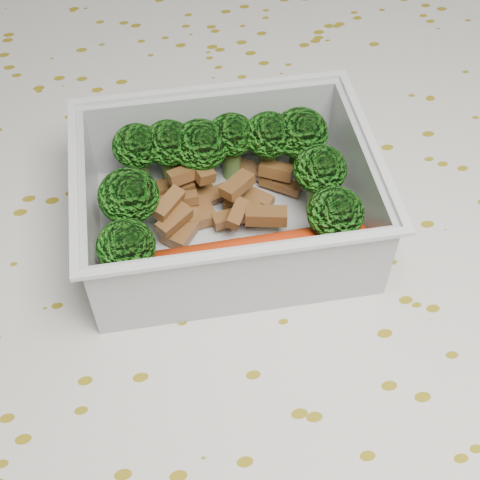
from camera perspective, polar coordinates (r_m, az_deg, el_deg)
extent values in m
cube|color=brown|center=(0.48, -0.43, -2.99)|extent=(1.40, 0.90, 0.04)
cube|color=silver|center=(0.46, -0.45, -1.31)|extent=(1.46, 0.96, 0.01)
cube|color=silver|center=(0.88, -7.05, 19.58)|extent=(1.46, 0.01, 0.18)
cube|color=silver|center=(0.47, -1.05, 1.05)|extent=(0.19, 0.15, 0.00)
cube|color=silver|center=(0.49, -2.36, 9.52)|extent=(0.18, 0.01, 0.06)
cube|color=silver|center=(0.40, 0.40, -3.36)|extent=(0.18, 0.01, 0.06)
cube|color=silver|center=(0.46, 10.04, 5.06)|extent=(0.01, 0.13, 0.06)
cube|color=silver|center=(0.44, -12.64, 2.22)|extent=(0.01, 0.13, 0.06)
cube|color=silver|center=(0.48, -2.57, 12.78)|extent=(0.19, 0.01, 0.00)
cube|color=silver|center=(0.37, 0.56, -1.12)|extent=(0.19, 0.01, 0.00)
cube|color=silver|center=(0.44, 11.22, 8.00)|extent=(0.01, 0.14, 0.00)
cube|color=silver|center=(0.42, -14.04, 4.97)|extent=(0.01, 0.14, 0.00)
cylinder|color=#608C3F|center=(0.49, -8.44, 5.72)|extent=(0.01, 0.01, 0.03)
ellipsoid|color=#2B7C1A|center=(0.47, -8.80, 7.95)|extent=(0.03, 0.03, 0.03)
cylinder|color=#608C3F|center=(0.49, -5.88, 6.00)|extent=(0.01, 0.01, 0.03)
ellipsoid|color=#2B7C1A|center=(0.47, -6.14, 8.24)|extent=(0.04, 0.04, 0.03)
cylinder|color=#608C3F|center=(0.49, -3.30, 5.82)|extent=(0.01, 0.01, 0.02)
ellipsoid|color=#2B7C1A|center=(0.47, -3.45, 8.08)|extent=(0.04, 0.04, 0.03)
cylinder|color=#608C3F|center=(0.49, -0.71, 6.72)|extent=(0.01, 0.01, 0.03)
ellipsoid|color=#2B7C1A|center=(0.47, -0.74, 8.98)|extent=(0.03, 0.03, 0.03)
cylinder|color=#608C3F|center=(0.49, 2.39, 6.71)|extent=(0.01, 0.01, 0.03)
ellipsoid|color=#2B7C1A|center=(0.47, 2.49, 8.96)|extent=(0.04, 0.04, 0.03)
cylinder|color=#608C3F|center=(0.50, 4.95, 6.84)|extent=(0.01, 0.01, 0.02)
ellipsoid|color=#2B7C1A|center=(0.48, 5.16, 9.09)|extent=(0.04, 0.04, 0.03)
cylinder|color=#608C3F|center=(0.46, -9.06, 1.53)|extent=(0.01, 0.01, 0.02)
ellipsoid|color=#2B7C1A|center=(0.44, -9.49, 3.74)|extent=(0.04, 0.04, 0.03)
cylinder|color=#608C3F|center=(0.47, 6.56, 3.78)|extent=(0.01, 0.01, 0.03)
ellipsoid|color=#2B7C1A|center=(0.45, 6.86, 6.02)|extent=(0.04, 0.04, 0.03)
cylinder|color=#608C3F|center=(0.43, -9.25, -2.66)|extent=(0.01, 0.01, 0.03)
ellipsoid|color=#2B7C1A|center=(0.41, -9.71, -0.51)|extent=(0.04, 0.04, 0.03)
cylinder|color=#608C3F|center=(0.45, 7.78, 0.10)|extent=(0.01, 0.01, 0.03)
ellipsoid|color=#2B7C1A|center=(0.43, 8.15, 2.30)|extent=(0.04, 0.04, 0.03)
cube|color=brown|center=(0.49, -4.24, 4.74)|extent=(0.03, 0.03, 0.01)
cube|color=brown|center=(0.46, -5.72, 3.31)|extent=(0.03, 0.01, 0.01)
cube|color=brown|center=(0.47, -3.41, 2.78)|extent=(0.02, 0.03, 0.01)
cube|color=brown|center=(0.48, 0.91, 3.93)|extent=(0.03, 0.03, 0.01)
cube|color=brown|center=(0.49, -4.52, 4.74)|extent=(0.03, 0.02, 0.01)
cube|color=brown|center=(0.46, -4.47, 0.86)|extent=(0.03, 0.03, 0.01)
cube|color=brown|center=(0.47, -3.21, 3.04)|extent=(0.01, 0.03, 0.01)
cube|color=brown|center=(0.48, -5.43, 4.58)|extent=(0.03, 0.02, 0.01)
cube|color=brown|center=(0.46, -0.88, 1.90)|extent=(0.03, 0.01, 0.01)
cube|color=brown|center=(0.46, -5.30, 1.11)|extent=(0.03, 0.03, 0.01)
cube|color=brown|center=(0.47, 0.67, 3.13)|extent=(0.02, 0.03, 0.01)
cube|color=brown|center=(0.47, -3.39, 6.01)|extent=(0.02, 0.03, 0.01)
cube|color=brown|center=(0.47, -5.10, 3.22)|extent=(0.03, 0.02, 0.01)
cube|color=brown|center=(0.49, 3.52, 4.76)|extent=(0.03, 0.03, 0.01)
cube|color=brown|center=(0.45, 2.25, 2.08)|extent=(0.03, 0.02, 0.01)
cube|color=brown|center=(0.47, -4.28, 2.63)|extent=(0.02, 0.03, 0.01)
cube|color=brown|center=(0.49, 1.45, 5.84)|extent=(0.03, 0.03, 0.01)
cube|color=brown|center=(0.48, -1.79, 4.01)|extent=(0.03, 0.02, 0.01)
cube|color=brown|center=(0.46, -0.23, 4.71)|extent=(0.03, 0.03, 0.01)
cube|color=brown|center=(0.45, -6.13, 3.13)|extent=(0.03, 0.03, 0.01)
cube|color=brown|center=(0.48, -4.78, 5.40)|extent=(0.01, 0.03, 0.01)
cube|color=brown|center=(0.46, -4.53, 5.70)|extent=(0.03, 0.02, 0.01)
cube|color=brown|center=(0.47, 0.64, 3.19)|extent=(0.02, 0.02, 0.01)
cube|color=brown|center=(0.48, 3.12, 5.94)|extent=(0.03, 0.02, 0.01)
cube|color=brown|center=(0.48, -0.30, 3.89)|extent=(0.02, 0.03, 0.01)
cube|color=brown|center=(0.45, -0.24, 2.29)|extent=(0.02, 0.03, 0.01)
cube|color=brown|center=(0.45, -5.65, 1.69)|extent=(0.03, 0.03, 0.01)
cylinder|color=red|center=(0.43, 0.36, -1.57)|extent=(0.14, 0.03, 0.03)
sphere|color=red|center=(0.44, 9.51, -0.12)|extent=(0.03, 0.03, 0.03)
sphere|color=red|center=(0.43, -9.19, -3.03)|extent=(0.03, 0.03, 0.03)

